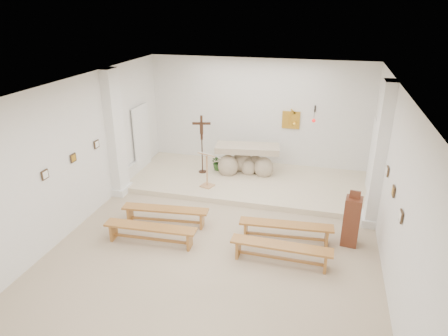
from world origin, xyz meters
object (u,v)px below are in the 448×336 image
(bench_right_front, at_px, (286,228))
(bench_right_second, at_px, (281,249))
(altar, at_px, (246,161))
(lectern, at_px, (207,169))
(crucifix_stand, at_px, (202,140))
(bench_left_front, at_px, (165,212))
(donation_pedestal, at_px, (351,221))
(bench_left_second, at_px, (150,230))

(bench_right_front, xyz_separation_m, bench_right_second, (0.00, -0.87, 0.00))
(bench_right_front, bearing_deg, altar, 111.55)
(lectern, height_order, crucifix_stand, crucifix_stand)
(crucifix_stand, xyz_separation_m, bench_left_front, (0.01, -3.01, -0.86))
(donation_pedestal, distance_m, bench_left_second, 4.47)
(bench_right_front, bearing_deg, bench_left_front, 175.67)
(bench_left_front, relative_size, bench_right_front, 1.00)
(lectern, height_order, donation_pedestal, donation_pedestal)
(altar, xyz_separation_m, crucifix_stand, (-1.33, -0.28, 0.67))
(bench_left_second, bearing_deg, lectern, 78.84)
(crucifix_stand, xyz_separation_m, donation_pedestal, (4.32, -2.77, -0.61))
(altar, relative_size, bench_left_front, 0.94)
(lectern, distance_m, bench_right_second, 3.83)
(crucifix_stand, height_order, bench_right_front, crucifix_stand)
(bench_left_front, bearing_deg, bench_right_second, -22.63)
(bench_right_front, relative_size, bench_right_second, 1.01)
(altar, relative_size, crucifix_stand, 1.11)
(donation_pedestal, relative_size, bench_right_front, 0.62)
(altar, relative_size, lectern, 1.85)
(bench_left_second, distance_m, bench_right_second, 2.92)
(crucifix_stand, bearing_deg, bench_right_front, -58.94)
(donation_pedestal, bearing_deg, bench_left_front, -169.99)
(lectern, xyz_separation_m, donation_pedestal, (3.88, -1.79, -0.10))
(crucifix_stand, xyz_separation_m, bench_left_second, (0.01, -3.88, -0.86))
(donation_pedestal, distance_m, bench_left_front, 4.33)
(altar, xyz_separation_m, lectern, (-0.89, -1.26, 0.15))
(donation_pedestal, relative_size, bench_left_front, 0.62)
(donation_pedestal, distance_m, bench_right_front, 1.44)
(bench_left_second, xyz_separation_m, bench_right_second, (2.92, 0.00, 0.00))
(bench_right_front, height_order, bench_left_second, same)
(lectern, relative_size, crucifix_stand, 0.60)
(altar, distance_m, donation_pedestal, 4.27)
(bench_right_second, bearing_deg, altar, 112.19)
(altar, height_order, lectern, lectern)
(crucifix_stand, xyz_separation_m, bench_right_front, (2.92, -3.01, -0.86))
(donation_pedestal, height_order, bench_right_second, donation_pedestal)
(bench_left_front, bearing_deg, bench_right_front, -6.07)
(lectern, distance_m, bench_left_front, 2.11)
(altar, height_order, crucifix_stand, crucifix_stand)
(altar, height_order, donation_pedestal, donation_pedestal)
(crucifix_stand, bearing_deg, lectern, -78.77)
(lectern, xyz_separation_m, bench_left_second, (-0.43, -2.90, -0.35))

